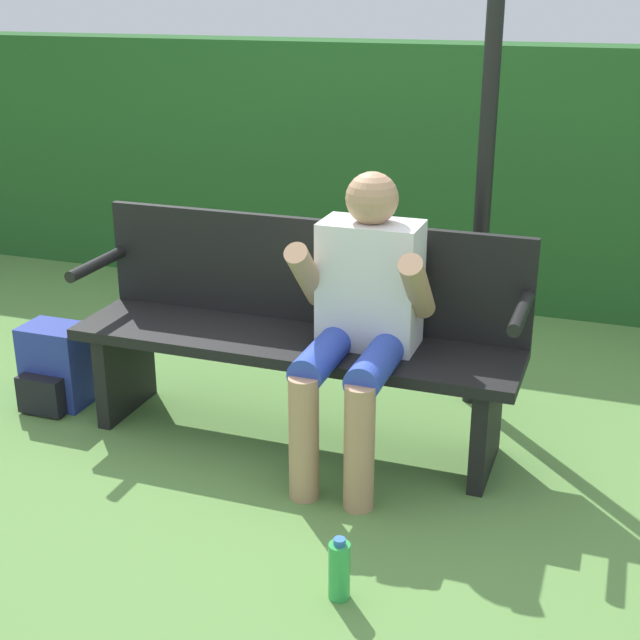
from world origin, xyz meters
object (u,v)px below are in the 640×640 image
object	(u,v)px
backpack	(56,368)
park_bench	(299,330)
person_seated	(361,311)
water_bottle	(339,570)
signpost	(493,50)

from	to	relation	value
backpack	park_bench	bearing A→B (deg)	5.84
person_seated	backpack	distance (m)	1.49
water_bottle	signpost	world-z (taller)	signpost
backpack	signpost	size ratio (longest dim) A/B	0.14
person_seated	water_bottle	xyz separation A→B (m)	(0.20, -0.84, -0.53)
person_seated	backpack	bearing A→B (deg)	179.00
backpack	water_bottle	bearing A→B (deg)	-28.11
water_bottle	signpost	distance (m)	2.09
water_bottle	signpost	bearing A→B (deg)	85.39
park_bench	signpost	world-z (taller)	signpost
signpost	backpack	bearing A→B (deg)	-159.70
backpack	water_bottle	world-z (taller)	backpack
water_bottle	backpack	bearing A→B (deg)	151.89
park_bench	water_bottle	size ratio (longest dim) A/B	8.62
park_bench	signpost	bearing A→B (deg)	40.38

